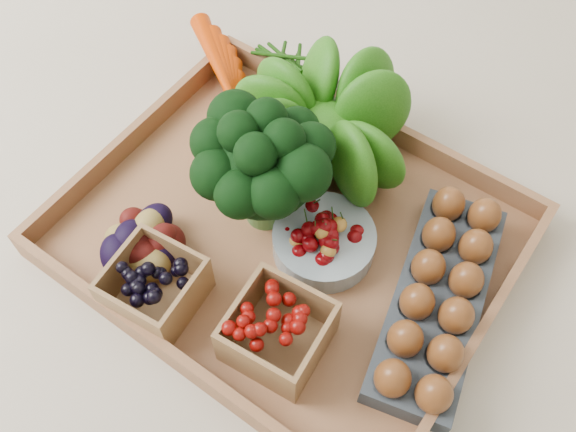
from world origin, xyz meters
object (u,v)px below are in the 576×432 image
Objects in this scene: broccoli at (264,185)px; egg_carton at (437,302)px; cherry_bowl at (324,242)px; tray at (288,237)px.

egg_carton is (0.25, 0.01, -0.05)m from broccoli.
egg_carton is at bearing 3.60° from cherry_bowl.
cherry_bowl is 0.16m from egg_carton.
cherry_bowl is at bearing 170.05° from egg_carton.
broccoli reaches higher than tray.
tray is 0.06m from cherry_bowl.
broccoli is 1.32× the size of cherry_bowl.
broccoli reaches higher than cherry_bowl.
cherry_bowl is at bearing 10.38° from tray.
tray is 3.13× the size of broccoli.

